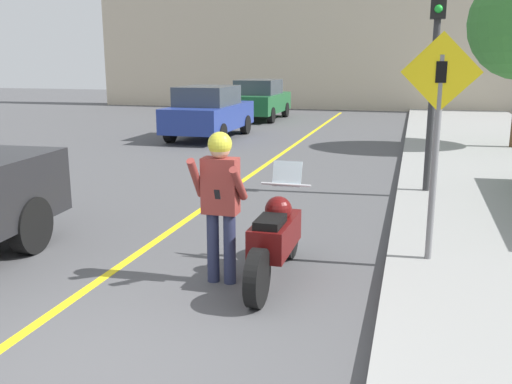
{
  "coord_description": "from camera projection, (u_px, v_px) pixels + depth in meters",
  "views": [
    {
      "loc": [
        2.83,
        -3.73,
        2.52
      ],
      "look_at": [
        1.08,
        2.59,
        0.99
      ],
      "focal_mm": 40.0,
      "sensor_mm": 36.0,
      "label": 1
    }
  ],
  "objects": [
    {
      "name": "road_center_line",
      "position": [
        218.0,
        198.0,
        10.6
      ],
      "size": [
        0.12,
        36.0,
        0.01
      ],
      "color": "yellow",
      "rests_on": "ground"
    },
    {
      "name": "building_backdrop",
      "position": [
        361.0,
        22.0,
        28.23
      ],
      "size": [
        28.0,
        1.2,
        8.61
      ],
      "color": "beige",
      "rests_on": "ground"
    },
    {
      "name": "ground_plane",
      "position": [
        52.0,
        365.0,
        4.81
      ],
      "size": [
        80.0,
        80.0,
        0.0
      ],
      "primitive_type": "plane",
      "color": "#4C4C4F"
    },
    {
      "name": "crossing_sign",
      "position": [
        437.0,
        126.0,
        6.62
      ],
      "size": [
        0.91,
        0.08,
        2.69
      ],
      "color": "slate",
      "rests_on": "sidewalk_curb"
    },
    {
      "name": "parked_car_green",
      "position": [
        259.0,
        99.0,
        24.15
      ],
      "size": [
        1.88,
        4.2,
        1.68
      ],
      "color": "black",
      "rests_on": "ground"
    },
    {
      "name": "traffic_light",
      "position": [
        436.0,
        43.0,
        10.0
      ],
      "size": [
        0.26,
        0.3,
        3.82
      ],
      "color": "#2D2D30",
      "rests_on": "sidewalk_curb"
    },
    {
      "name": "person_biker",
      "position": [
        220.0,
        192.0,
        6.36
      ],
      "size": [
        0.59,
        0.48,
        1.75
      ],
      "color": "#282D4C",
      "rests_on": "ground"
    },
    {
      "name": "motorcycle",
      "position": [
        275.0,
        238.0,
        6.59
      ],
      "size": [
        0.62,
        2.19,
        1.3
      ],
      "color": "black",
      "rests_on": "ground"
    },
    {
      "name": "parked_car_blue",
      "position": [
        209.0,
        112.0,
        18.42
      ],
      "size": [
        1.88,
        4.2,
        1.68
      ],
      "color": "black",
      "rests_on": "ground"
    }
  ]
}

